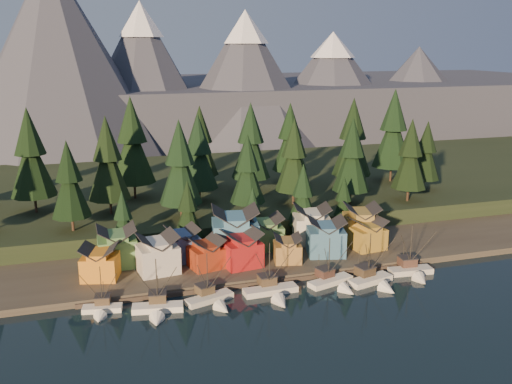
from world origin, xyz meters
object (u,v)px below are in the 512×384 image
object	(u,v)px
boat_2	(212,294)
boat_5	(375,274)
house_front_0	(100,261)
boat_6	(413,265)
boat_3	(273,286)
boat_1	(157,303)
house_back_0	(117,245)
boat_4	(334,277)
boat_0	(101,303)
house_back_1	(183,243)
house_front_1	(158,252)

from	to	relation	value
boat_2	boat_5	xyz separation A→B (m)	(36.44, -1.45, 0.30)
house_front_0	boat_6	bearing A→B (deg)	1.87
boat_2	house_front_0	bearing A→B (deg)	124.77
boat_2	boat_3	size ratio (longest dim) A/B	0.88
boat_6	house_front_0	xyz separation A→B (m)	(-69.05, 15.75, 3.03)
boat_3	boat_5	size ratio (longest dim) A/B	1.04
boat_1	house_front_0	distance (m)	20.62
boat_2	house_back_0	world-z (taller)	house_back_0
boat_4	house_front_0	bearing A→B (deg)	145.92
boat_0	house_back_1	bearing A→B (deg)	55.41
boat_1	boat_4	distance (m)	39.12
boat_3	house_front_0	distance (m)	38.54
boat_2	boat_3	world-z (taller)	boat_3
boat_5	house_back_0	world-z (taller)	boat_5
boat_5	house_back_1	bearing A→B (deg)	134.35
boat_2	house_front_1	world-z (taller)	house_front_1
boat_4	boat_6	world-z (taller)	boat_6
boat_1	boat_0	bearing A→B (deg)	171.88
boat_0	boat_3	size ratio (longest dim) A/B	0.79
boat_1	house_back_0	bearing A→B (deg)	113.04
boat_5	boat_6	distance (m)	11.33
boat_2	house_front_1	size ratio (longest dim) A/B	1.19
boat_1	boat_3	world-z (taller)	boat_3
boat_4	boat_1	bearing A→B (deg)	166.49
boat_1	boat_6	world-z (taller)	boat_6
house_back_0	boat_6	bearing A→B (deg)	-19.82
boat_0	house_front_1	world-z (taller)	house_front_1
boat_6	house_back_1	size ratio (longest dim) A/B	1.55
boat_5	boat_6	xyz separation A→B (m)	(11.12, 2.16, 0.07)
boat_3	boat_2	bearing A→B (deg)	176.85
boat_4	house_back_1	xyz separation A→B (m)	(-29.82, 21.51, 3.65)
boat_4	boat_5	world-z (taller)	boat_5
house_front_1	boat_2	bearing A→B (deg)	-69.46
boat_2	house_back_1	world-z (taller)	boat_2
boat_4	house_back_0	distance (m)	50.45
boat_3	boat_6	xyz separation A→B (m)	(34.46, 0.91, 0.29)
boat_2	boat_6	distance (m)	47.57
boat_0	boat_2	world-z (taller)	boat_2
boat_1	house_front_0	size ratio (longest dim) A/B	1.30
boat_6	boat_4	bearing A→B (deg)	-174.50
boat_4	house_back_0	xyz separation A→B (m)	(-44.97, 22.46, 4.31)
boat_5	house_back_1	world-z (taller)	boat_5
boat_4	boat_6	size ratio (longest dim) A/B	0.93
boat_3	boat_4	distance (m)	14.59
boat_5	boat_3	bearing A→B (deg)	162.70
boat_6	house_front_1	bearing A→B (deg)	169.61
boat_0	house_front_1	bearing A→B (deg)	57.62
boat_2	boat_4	world-z (taller)	boat_4
boat_6	house_back_0	distance (m)	68.72
boat_0	house_back_1	xyz separation A→B (m)	(19.87, 20.00, 3.72)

